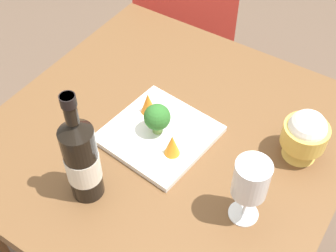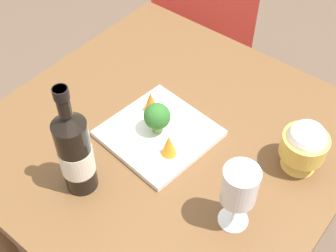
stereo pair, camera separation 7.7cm
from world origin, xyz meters
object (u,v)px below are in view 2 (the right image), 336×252
at_px(broccoli_floret, 157,117).
at_px(rice_bowl, 304,145).
at_px(serving_plate, 159,133).
at_px(carrot_garnish_right, 151,102).
at_px(chair_by_wall, 202,25).
at_px(carrot_garnish_left, 169,145).
at_px(wine_glass, 240,187).
at_px(wine_bottle, 75,152).

bearing_deg(broccoli_floret, rice_bowl, -157.07).
distance_m(serving_plate, broccoli_floret, 0.06).
relative_size(broccoli_floret, carrot_garnish_right, 1.34).
xyz_separation_m(chair_by_wall, rice_bowl, (-0.69, 0.57, 0.28)).
xyz_separation_m(chair_by_wall, serving_plate, (-0.36, 0.71, 0.22)).
relative_size(chair_by_wall, carrot_garnish_left, 13.54).
bearing_deg(broccoli_floret, carrot_garnish_right, -36.76).
bearing_deg(broccoli_floret, wine_glass, 162.84).
xyz_separation_m(rice_bowl, serving_plate, (0.32, 0.14, -0.07)).
height_order(wine_bottle, broccoli_floret, wine_bottle).
distance_m(broccoli_floret, carrot_garnish_right, 0.08).
height_order(chair_by_wall, serving_plate, chair_by_wall).
height_order(wine_bottle, carrot_garnish_right, wine_bottle).
relative_size(chair_by_wall, carrot_garnish_right, 13.23).
bearing_deg(serving_plate, rice_bowl, -156.60).
height_order(wine_glass, serving_plate, wine_glass).
xyz_separation_m(wine_bottle, carrot_garnish_right, (0.02, -0.27, -0.07)).
bearing_deg(wine_glass, broccoli_floret, -17.16).
relative_size(rice_bowl, carrot_garnish_right, 2.21).
bearing_deg(wine_glass, chair_by_wall, -50.81).
bearing_deg(carrot_garnish_right, wine_bottle, 94.11).
bearing_deg(carrot_garnish_left, wine_bottle, 59.82).
relative_size(wine_bottle, wine_glass, 1.71).
xyz_separation_m(wine_bottle, broccoli_floret, (-0.04, -0.23, -0.05)).
bearing_deg(carrot_garnish_right, serving_plate, 145.30).
height_order(serving_plate, carrot_garnish_left, carrot_garnish_left).
xyz_separation_m(chair_by_wall, carrot_garnish_right, (-0.30, 0.66, 0.26)).
height_order(chair_by_wall, rice_bowl, rice_bowl).
distance_m(chair_by_wall, wine_glass, 1.08).
height_order(chair_by_wall, wine_glass, wine_glass).
bearing_deg(wine_bottle, carrot_garnish_right, -85.89).
bearing_deg(carrot_garnish_left, serving_plate, -31.61).
xyz_separation_m(wine_bottle, rice_bowl, (-0.37, -0.37, -0.05)).
bearing_deg(wine_glass, serving_plate, -17.35).
xyz_separation_m(chair_by_wall, wine_glass, (-0.65, 0.80, 0.34)).
height_order(wine_glass, carrot_garnish_left, wine_glass).
distance_m(chair_by_wall, carrot_garnish_right, 0.77).
height_order(wine_bottle, carrot_garnish_left, wine_bottle).
xyz_separation_m(carrot_garnish_left, carrot_garnish_right, (0.13, -0.08, 0.00)).
relative_size(serving_plate, carrot_garnish_right, 4.27).
bearing_deg(serving_plate, carrot_garnish_right, -34.70).
xyz_separation_m(wine_bottle, wine_glass, (-0.33, -0.14, 0.01)).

